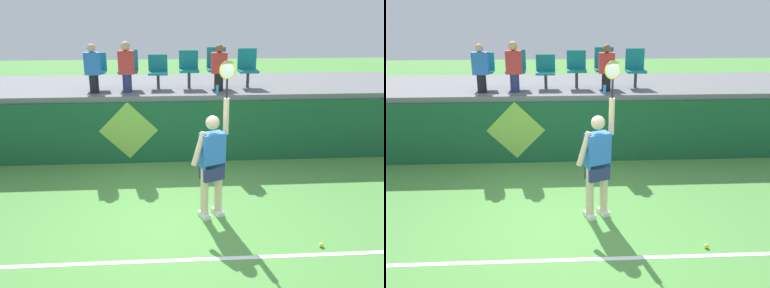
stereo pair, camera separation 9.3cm
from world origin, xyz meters
TOP-DOWN VIEW (x-y plane):
  - ground_plane at (0.00, 0.00)m, footprint 40.00×40.00m
  - court_back_wall at (0.00, 2.81)m, footprint 11.96×0.20m
  - spectator_platform at (0.00, 4.14)m, footprint 11.96×2.76m
  - court_baseline_stripe at (0.00, -0.92)m, footprint 10.76×0.08m
  - tennis_player at (0.55, 0.28)m, footprint 0.71×0.39m
  - tennis_ball at (2.05, -0.73)m, footprint 0.07×0.07m
  - water_bottle at (0.94, 2.88)m, footprint 0.07×0.07m
  - stadium_chair_0 at (-1.73, 3.64)m, footprint 0.44×0.42m
  - stadium_chair_1 at (-1.01, 3.65)m, footprint 0.44×0.42m
  - stadium_chair_2 at (-0.34, 3.64)m, footprint 0.44×0.42m
  - stadium_chair_3 at (0.37, 3.64)m, footprint 0.44×0.42m
  - stadium_chair_4 at (1.02, 3.65)m, footprint 0.44×0.42m
  - stadium_chair_5 at (1.74, 3.65)m, footprint 0.44×0.42m
  - spectator_0 at (-1.01, 3.23)m, footprint 0.34×0.20m
  - spectator_1 at (-1.73, 3.20)m, footprint 0.34×0.20m
  - spectator_2 at (1.02, 3.23)m, footprint 0.34×0.20m
  - wall_signage_mount at (-0.99, 2.70)m, footprint 1.27×0.01m

SIDE VIEW (x-z plane):
  - ground_plane at x=0.00m, z-range 0.00..0.00m
  - wall_signage_mount at x=-0.99m, z-range -0.69..0.70m
  - court_baseline_stripe at x=0.00m, z-range 0.00..0.01m
  - tennis_ball at x=2.05m, z-range 0.00..0.07m
  - court_back_wall at x=0.00m, z-range 0.00..1.37m
  - tennis_player at x=0.55m, z-range -0.30..2.25m
  - spectator_platform at x=0.00m, z-range 1.37..1.49m
  - water_bottle at x=0.94m, z-range 1.49..1.69m
  - stadium_chair_2 at x=-0.34m, z-range 1.53..2.29m
  - stadium_chair_0 at x=-1.73m, z-range 1.55..2.35m
  - stadium_chair_5 at x=1.74m, z-range 1.53..2.40m
  - stadium_chair_3 at x=0.37m, z-range 1.54..2.39m
  - stadium_chair_1 at x=-1.01m, z-range 1.54..2.41m
  - stadium_chair_4 at x=1.02m, z-range 1.54..2.45m
  - spectator_2 at x=1.02m, z-range 1.50..2.53m
  - spectator_1 at x=-1.73m, z-range 1.51..2.56m
  - spectator_0 at x=-1.01m, z-range 1.51..2.61m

